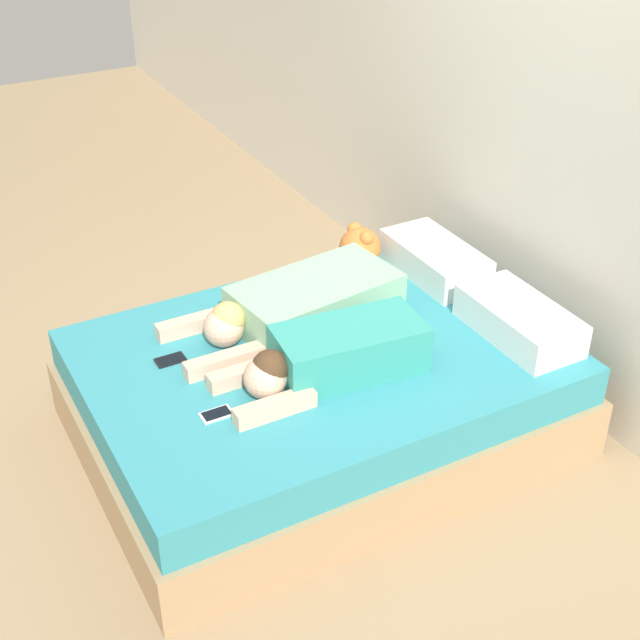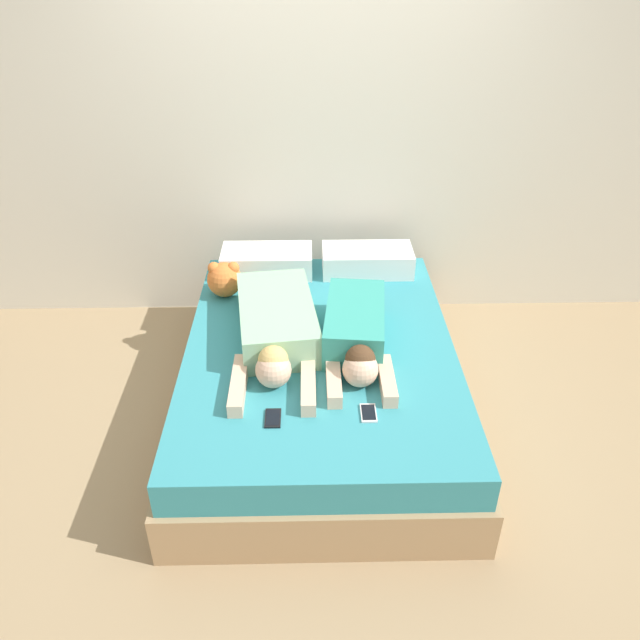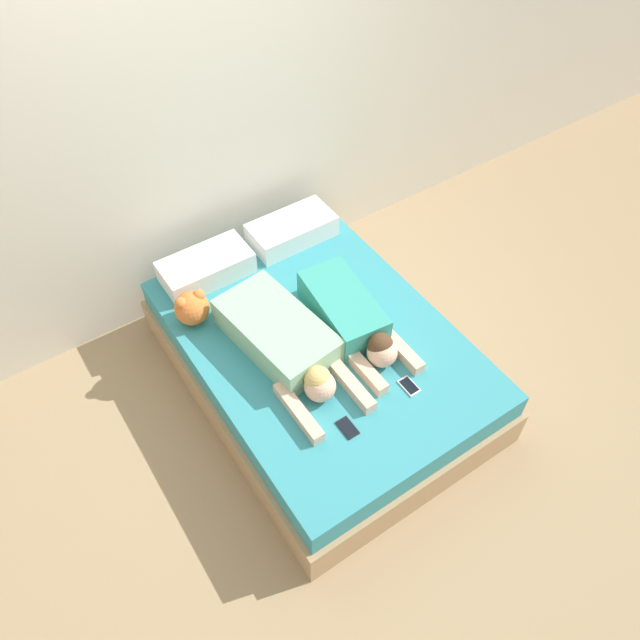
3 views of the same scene
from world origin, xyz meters
name	(u,v)px [view 2 (image 2 of 3)]	position (x,y,z in m)	size (l,w,h in m)	color
ground_plane	(320,408)	(0.00, 0.00, 0.00)	(12.00, 12.00, 0.00)	#9E8460
wall_back	(316,125)	(0.00, 1.18, 1.30)	(12.00, 0.06, 2.60)	beige
bed	(320,378)	(0.00, 0.00, 0.22)	(1.49, 2.06, 0.46)	tan
pillow_head_left	(267,261)	(-0.32, 0.82, 0.53)	(0.58, 0.29, 0.15)	white
pillow_head_right	(367,260)	(0.32, 0.82, 0.53)	(0.58, 0.29, 0.15)	white
person_left	(276,327)	(-0.23, 0.02, 0.55)	(0.48, 1.09, 0.20)	#8CBF99
person_right	(356,334)	(0.19, -0.06, 0.55)	(0.37, 0.90, 0.21)	teal
cell_phone_left	(273,418)	(-0.23, -0.60, 0.46)	(0.07, 0.13, 0.01)	black
cell_phone_right	(368,413)	(0.21, -0.58, 0.46)	(0.07, 0.13, 0.01)	silver
plush_toy	(225,279)	(-0.56, 0.54, 0.57)	(0.21, 0.21, 0.22)	orange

